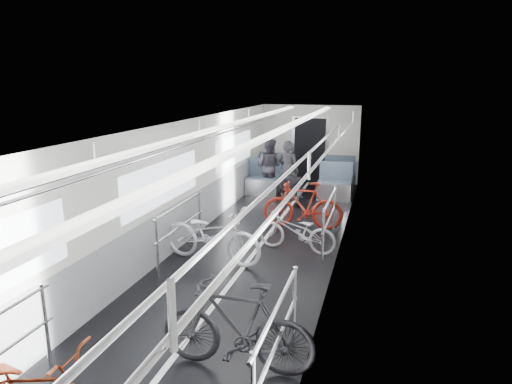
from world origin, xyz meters
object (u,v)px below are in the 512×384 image
Objects in this scene: bike_right_mid at (296,231)px; bike_aisle at (299,187)px; bike_right_near at (237,326)px; person_standing at (288,171)px; bike_right_far at (303,205)px; bike_left_far at (212,235)px; person_seated at (269,166)px.

bike_right_mid is 3.59m from bike_aisle.
bike_right_near is 1.09× the size of person_standing.
bike_right_near is at bearing 9.47° from bike_right_mid.
bike_right_far is (-0.18, 5.13, -0.01)m from bike_right_near.
bike_right_far reaches higher than bike_left_far.
bike_right_near is at bearing 109.69° from person_standing.
bike_right_near is at bearing 0.25° from bike_right_far.
person_standing is at bearing 3.71° from bike_left_far.
bike_left_far is at bearing -47.88° from bike_right_mid.
bike_aisle is at bearing -168.95° from bike_right_far.
bike_aisle reaches higher than bike_right_mid.
bike_left_far is 1.61m from bike_right_mid.
bike_aisle is at bearing 174.72° from person_standing.
bike_aisle is (-0.61, 3.54, 0.01)m from bike_right_mid.
bike_left_far is 4.49m from bike_aisle.
person_standing is (-0.98, 7.37, 0.28)m from bike_right_near.
bike_right_far is 1.10× the size of bike_aisle.
bike_right_mid is 0.88× the size of bike_right_far.
person_standing reaches higher than bike_aisle.
bike_left_far is 2.58m from bike_right_far.
person_seated is (-1.63, 7.91, 0.26)m from bike_right_near.
bike_aisle is 1.22m from person_seated.
bike_right_near is at bearing -95.66° from bike_aisle.
bike_right_far is at bearing -179.21° from bike_right_near.
bike_right_near is 5.13m from bike_right_far.
bike_right_far reaches higher than bike_right_mid.
person_seated reaches higher than bike_left_far.
bike_left_far is 1.20× the size of person_seated.
person_standing reaches higher than bike_right_far.
person_standing is at bearing -156.95° from bike_right_mid.
bike_left_far reaches higher than bike_right_mid.
bike_aisle is 0.99× the size of person_seated.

